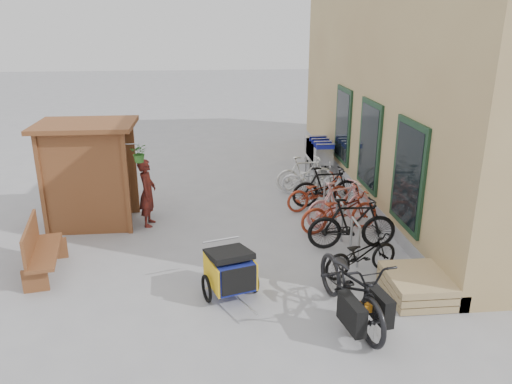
{
  "coord_description": "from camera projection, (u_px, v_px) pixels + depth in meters",
  "views": [
    {
      "loc": [
        -0.5,
        -8.69,
        4.55
      ],
      "look_at": [
        0.5,
        1.5,
        1.0
      ],
      "focal_mm": 35.0,
      "sensor_mm": 36.0,
      "label": 1
    }
  ],
  "objects": [
    {
      "name": "kiosk",
      "position": [
        85.0,
        160.0,
        11.22
      ],
      "size": [
        2.49,
        1.65,
        2.4
      ],
      "color": "brown",
      "rests_on": "ground"
    },
    {
      "name": "bike_5",
      "position": [
        326.0,
        187.0,
        12.66
      ],
      "size": [
        1.79,
        0.6,
        1.06
      ],
      "primitive_type": "imported",
      "rotation": [
        0.0,
        0.0,
        1.63
      ],
      "color": "black",
      "rests_on": "ground"
    },
    {
      "name": "bike_1",
      "position": [
        352.0,
        224.0,
        10.31
      ],
      "size": [
        1.87,
        0.59,
        1.11
      ],
      "primitive_type": "imported",
      "rotation": [
        0.0,
        0.0,
        1.53
      ],
      "color": "black",
      "rests_on": "ground"
    },
    {
      "name": "bike_2",
      "position": [
        340.0,
        211.0,
        11.18
      ],
      "size": [
        1.96,
        1.02,
        0.98
      ],
      "primitive_type": "imported",
      "rotation": [
        0.0,
        0.0,
        1.78
      ],
      "color": "maroon",
      "rests_on": "ground"
    },
    {
      "name": "child_trailer",
      "position": [
        230.0,
        269.0,
        8.53
      ],
      "size": [
        1.01,
        1.58,
        0.91
      ],
      "rotation": [
        0.0,
        0.0,
        0.3
      ],
      "color": "navy",
      "rests_on": "ground"
    },
    {
      "name": "shopping_carts",
      "position": [
        318.0,
        150.0,
        15.95
      ],
      "size": [
        0.58,
        1.95,
        1.04
      ],
      "color": "silver",
      "rests_on": "ground"
    },
    {
      "name": "bike_7",
      "position": [
        305.0,
        173.0,
        13.86
      ],
      "size": [
        1.69,
        0.64,
        0.99
      ],
      "primitive_type": "imported",
      "rotation": [
        0.0,
        0.0,
        1.68
      ],
      "color": "white",
      "rests_on": "ground"
    },
    {
      "name": "bike_0",
      "position": [
        361.0,
        254.0,
        9.29
      ],
      "size": [
        1.68,
        1.06,
        0.83
      ],
      "primitive_type": "imported",
      "rotation": [
        0.0,
        0.0,
        1.92
      ],
      "color": "black",
      "rests_on": "ground"
    },
    {
      "name": "bike_4",
      "position": [
        318.0,
        193.0,
        12.48
      ],
      "size": [
        1.79,
        0.98,
        0.89
      ],
      "primitive_type": "imported",
      "rotation": [
        0.0,
        0.0,
        1.81
      ],
      "color": "maroon",
      "rests_on": "ground"
    },
    {
      "name": "cargo_bike",
      "position": [
        352.0,
        286.0,
        7.83
      ],
      "size": [
        1.17,
        2.35,
        1.18
      ],
      "rotation": [
        0.0,
        0.0,
        0.18
      ],
      "color": "black",
      "rests_on": "ground"
    },
    {
      "name": "building",
      "position": [
        467.0,
        61.0,
        13.39
      ],
      "size": [
        6.07,
        13.0,
        7.0
      ],
      "color": "tan",
      "rests_on": "ground"
    },
    {
      "name": "person_kiosk",
      "position": [
        147.0,
        193.0,
        11.43
      ],
      "size": [
        0.44,
        0.61,
        1.59
      ],
      "primitive_type": "imported",
      "rotation": [
        0.0,
        0.0,
        1.47
      ],
      "color": "maroon",
      "rests_on": "ground"
    },
    {
      "name": "bench",
      "position": [
        39.0,
        249.0,
        9.24
      ],
      "size": [
        0.76,
        1.68,
        1.02
      ],
      "rotation": [
        0.0,
        0.0,
        0.17
      ],
      "color": "brown",
      "rests_on": "ground"
    },
    {
      "name": "bike_3",
      "position": [
        340.0,
        203.0,
        11.54
      ],
      "size": [
        1.85,
        1.07,
        1.07
      ],
      "primitive_type": "imported",
      "rotation": [
        0.0,
        0.0,
        1.91
      ],
      "color": "pink",
      "rests_on": "ground"
    },
    {
      "name": "pallet_stack",
      "position": [
        416.0,
        285.0,
        8.6
      ],
      "size": [
        1.0,
        1.2,
        0.4
      ],
      "color": "tan",
      "rests_on": "ground"
    },
    {
      "name": "bike_6",
      "position": [
        313.0,
        179.0,
        13.54
      ],
      "size": [
        1.77,
        0.92,
        0.89
      ],
      "primitive_type": "imported",
      "rotation": [
        0.0,
        0.0,
        1.36
      ],
      "color": "silver",
      "rests_on": "ground"
    },
    {
      "name": "bike_rack",
      "position": [
        327.0,
        196.0,
        12.01
      ],
      "size": [
        0.05,
        5.35,
        0.86
      ],
      "color": "#A5A8AD",
      "rests_on": "ground"
    },
    {
      "name": "ground",
      "position": [
        238.0,
        266.0,
        9.71
      ],
      "size": [
        80.0,
        80.0,
        0.0
      ],
      "primitive_type": "plane",
      "color": "#9B9B9E"
    }
  ]
}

